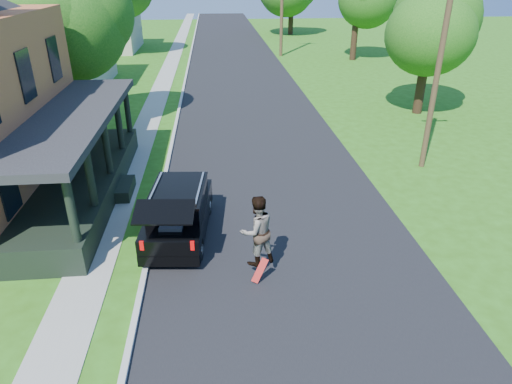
{
  "coord_description": "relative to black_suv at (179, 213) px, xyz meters",
  "views": [
    {
      "loc": [
        -1.97,
        -9.44,
        7.51
      ],
      "look_at": [
        -0.82,
        3.0,
        1.36
      ],
      "focal_mm": 32.0,
      "sensor_mm": 36.0,
      "label": 1
    }
  ],
  "objects": [
    {
      "name": "tree_right_near",
      "position": [
        12.81,
        12.27,
        3.95
      ],
      "size": [
        5.61,
        5.81,
        7.23
      ],
      "rotation": [
        0.0,
        0.0,
        -0.33
      ],
      "color": "black",
      "rests_on": "ground"
    },
    {
      "name": "neighbor_house_mid",
      "position": [
        -10.3,
        21.03,
        3.41
      ],
      "size": [
        12.78,
        12.78,
        8.3
      ],
      "color": "#B3B19E",
      "rests_on": "ground"
    },
    {
      "name": "skateboarder",
      "position": [
        2.2,
        -2.24,
        0.57
      ],
      "size": [
        1.18,
        1.07,
        1.97
      ],
      "rotation": [
        0.0,
        0.0,
        3.55
      ],
      "color": "black",
      "rests_on": "ground"
    },
    {
      "name": "neighbor_house_far",
      "position": [
        -10.3,
        37.03,
        3.41
      ],
      "size": [
        12.78,
        12.78,
        8.3
      ],
      "color": "#B3B19E",
      "rests_on": "ground"
    },
    {
      "name": "front_walk",
      "position": [
        -6.3,
        3.03,
        -0.78
      ],
      "size": [
        6.5,
        1.2,
        0.03
      ],
      "primitive_type": "cube",
      "color": "gray",
      "rests_on": "ground"
    },
    {
      "name": "sidewalk",
      "position": [
        -2.4,
        17.03,
        -0.78
      ],
      "size": [
        1.3,
        120.0,
        0.03
      ],
      "primitive_type": "cube",
      "color": "gray",
      "rests_on": "ground"
    },
    {
      "name": "skateboard",
      "position": [
        2.24,
        -2.68,
        -0.4
      ],
      "size": [
        0.48,
        0.19,
        0.71
      ],
      "rotation": [
        0.0,
        0.0,
        -0.16
      ],
      "color": "red",
      "rests_on": "ground"
    },
    {
      "name": "ground",
      "position": [
        3.2,
        -2.97,
        -0.78
      ],
      "size": [
        140.0,
        140.0,
        0.0
      ],
      "primitive_type": "plane",
      "color": "#2D5E12",
      "rests_on": "ground"
    },
    {
      "name": "utility_pole_near",
      "position": [
        9.83,
        4.61,
        3.73
      ],
      "size": [
        1.42,
        0.24,
        8.77
      ],
      "rotation": [
        0.0,
        0.0,
        -0.05
      ],
      "color": "#463520",
      "rests_on": "ground"
    },
    {
      "name": "black_suv",
      "position": [
        0.0,
        0.0,
        0.0
      ],
      "size": [
        2.05,
        4.51,
        2.04
      ],
      "rotation": [
        0.0,
        0.0,
        -0.09
      ],
      "color": "black",
      "rests_on": "ground"
    },
    {
      "name": "street",
      "position": [
        3.2,
        17.03,
        -0.78
      ],
      "size": [
        8.0,
        120.0,
        0.02
      ],
      "primitive_type": "cube",
      "color": "black",
      "rests_on": "ground"
    },
    {
      "name": "tree_left_mid",
      "position": [
        -5.74,
        11.23,
        4.44
      ],
      "size": [
        6.02,
        6.1,
        8.06
      ],
      "rotation": [
        0.0,
        0.0,
        -0.2
      ],
      "color": "black",
      "rests_on": "ground"
    },
    {
      "name": "curb",
      "position": [
        -0.85,
        17.03,
        -0.78
      ],
      "size": [
        0.15,
        120.0,
        0.12
      ],
      "primitive_type": "cube",
      "color": "#ADADA8",
      "rests_on": "ground"
    }
  ]
}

